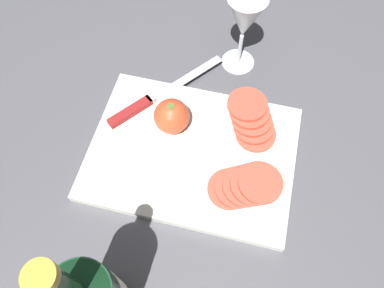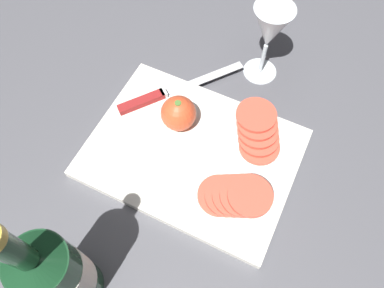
{
  "view_description": "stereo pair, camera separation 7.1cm",
  "coord_description": "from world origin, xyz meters",
  "px_view_note": "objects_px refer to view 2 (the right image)",
  "views": [
    {
      "loc": [
        -0.06,
        0.33,
        0.67
      ],
      "look_at": [
        0.02,
        0.0,
        0.05
      ],
      "focal_mm": 35.0,
      "sensor_mm": 36.0,
      "label": 1
    },
    {
      "loc": [
        -0.13,
        0.3,
        0.67
      ],
      "look_at": [
        0.02,
        0.0,
        0.05
      ],
      "focal_mm": 35.0,
      "sensor_mm": 36.0,
      "label": 2
    }
  ],
  "objects_px": {
    "tomato_slice_stack_near": "(258,131)",
    "tomato_slice_stack_far": "(234,195)",
    "wine_bottle": "(58,275)",
    "wine_glass": "(270,31)",
    "whole_tomato": "(179,113)",
    "knife": "(155,97)"
  },
  "relations": [
    {
      "from": "knife",
      "to": "tomato_slice_stack_near",
      "type": "xyz_separation_m",
      "value": [
        -0.23,
        -0.01,
        0.01
      ]
    },
    {
      "from": "whole_tomato",
      "to": "tomato_slice_stack_far",
      "type": "relative_size",
      "value": 0.54
    },
    {
      "from": "wine_bottle",
      "to": "tomato_slice_stack_far",
      "type": "relative_size",
      "value": 2.49
    },
    {
      "from": "wine_bottle",
      "to": "knife",
      "type": "relative_size",
      "value": 1.37
    },
    {
      "from": "wine_bottle",
      "to": "tomato_slice_stack_near",
      "type": "height_order",
      "value": "wine_bottle"
    },
    {
      "from": "wine_glass",
      "to": "wine_bottle",
      "type": "bearing_deg",
      "value": 79.0
    },
    {
      "from": "tomato_slice_stack_near",
      "to": "tomato_slice_stack_far",
      "type": "height_order",
      "value": "same"
    },
    {
      "from": "tomato_slice_stack_near",
      "to": "tomato_slice_stack_far",
      "type": "bearing_deg",
      "value": 94.21
    },
    {
      "from": "whole_tomato",
      "to": "knife",
      "type": "distance_m",
      "value": 0.08
    },
    {
      "from": "wine_bottle",
      "to": "tomato_slice_stack_far",
      "type": "xyz_separation_m",
      "value": [
        -0.18,
        -0.25,
        -0.08
      ]
    },
    {
      "from": "whole_tomato",
      "to": "tomato_slice_stack_far",
      "type": "height_order",
      "value": "whole_tomato"
    },
    {
      "from": "wine_bottle",
      "to": "whole_tomato",
      "type": "bearing_deg",
      "value": -91.88
    },
    {
      "from": "tomato_slice_stack_near",
      "to": "tomato_slice_stack_far",
      "type": "xyz_separation_m",
      "value": [
        -0.01,
        0.14,
        0.0
      ]
    },
    {
      "from": "wine_bottle",
      "to": "wine_glass",
      "type": "bearing_deg",
      "value": -101.0
    },
    {
      "from": "whole_tomato",
      "to": "knife",
      "type": "relative_size",
      "value": 0.3
    },
    {
      "from": "wine_glass",
      "to": "tomato_slice_stack_near",
      "type": "xyz_separation_m",
      "value": [
        -0.06,
        0.17,
        -0.09
      ]
    },
    {
      "from": "whole_tomato",
      "to": "tomato_slice_stack_far",
      "type": "distance_m",
      "value": 0.19
    },
    {
      "from": "knife",
      "to": "tomato_slice_stack_far",
      "type": "distance_m",
      "value": 0.27
    },
    {
      "from": "wine_glass",
      "to": "tomato_slice_stack_near",
      "type": "height_order",
      "value": "wine_glass"
    },
    {
      "from": "wine_glass",
      "to": "tomato_slice_stack_near",
      "type": "distance_m",
      "value": 0.2
    },
    {
      "from": "wine_bottle",
      "to": "tomato_slice_stack_near",
      "type": "xyz_separation_m",
      "value": [
        -0.17,
        -0.39,
        -0.08
      ]
    },
    {
      "from": "wine_glass",
      "to": "knife",
      "type": "distance_m",
      "value": 0.27
    }
  ]
}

